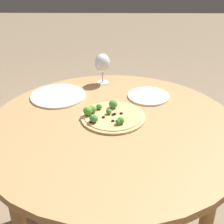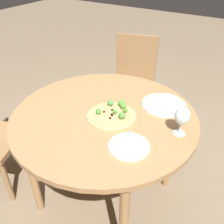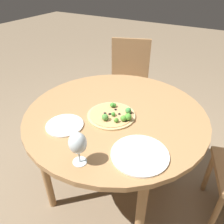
# 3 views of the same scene
# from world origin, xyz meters

# --- Properties ---
(ground_plane) EXTENTS (12.00, 12.00, 0.00)m
(ground_plane) POSITION_xyz_m (0.00, 0.00, 0.00)
(ground_plane) COLOR #847056
(dining_table) EXTENTS (1.09, 1.09, 0.75)m
(dining_table) POSITION_xyz_m (0.00, 0.00, 0.67)
(dining_table) COLOR #A87A4C
(dining_table) RESTS_ON ground_plane
(chair) EXTENTS (0.50, 0.50, 0.91)m
(chair) POSITION_xyz_m (0.88, 0.27, 0.48)
(chair) COLOR #997047
(chair) RESTS_ON ground_plane
(pizza) EXTENTS (0.28, 0.28, 0.05)m
(pizza) POSITION_xyz_m (0.01, -0.05, 0.76)
(pizza) COLOR tan
(pizza) RESTS_ON dining_table
(wine_glass) EXTENTS (0.08, 0.08, 0.16)m
(wine_glass) POSITION_xyz_m (0.06, -0.44, 0.86)
(wine_glass) COLOR silver
(wine_glass) RESTS_ON dining_table
(plate_near) EXTENTS (0.21, 0.21, 0.01)m
(plate_near) POSITION_xyz_m (-0.17, -0.26, 0.75)
(plate_near) COLOR white
(plate_near) RESTS_ON dining_table
(plate_far) EXTENTS (0.27, 0.27, 0.01)m
(plate_far) POSITION_xyz_m (0.28, -0.26, 0.75)
(plate_far) COLOR white
(plate_far) RESTS_ON dining_table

